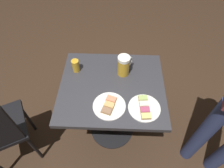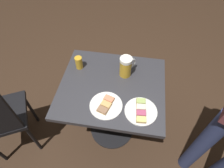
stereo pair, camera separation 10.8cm
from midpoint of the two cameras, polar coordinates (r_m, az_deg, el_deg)
ground_plane at (r=2.05m, az=-1.54°, el=-13.18°), size 6.00×6.00×0.00m
cafe_table at (r=1.56m, az=-1.99°, el=-4.22°), size 0.79×0.69×0.73m
plate_near at (r=1.32m, az=-3.19°, el=-6.61°), size 0.23×0.23×0.03m
plate_far at (r=1.32m, az=7.35°, el=-7.16°), size 0.22×0.22×0.03m
beer_mug at (r=1.45m, az=1.48°, el=5.53°), size 0.12×0.13×0.17m
beer_glass_small at (r=1.53m, az=-12.83°, el=5.28°), size 0.06×0.06×0.10m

